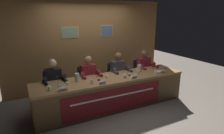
# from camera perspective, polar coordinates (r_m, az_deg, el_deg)

# --- Properties ---
(ground_plane) EXTENTS (12.00, 12.00, 0.00)m
(ground_plane) POSITION_cam_1_polar(r_m,az_deg,el_deg) (4.82, -0.00, -11.50)
(ground_plane) COLOR #70665B
(wall_back_panelled) EXTENTS (4.90, 0.14, 2.60)m
(wall_back_panelled) POSITION_cam_1_polar(r_m,az_deg,el_deg) (5.77, -6.93, 6.52)
(wall_back_panelled) COLOR brown
(wall_back_panelled) RESTS_ON ground_plane
(conference_table) EXTENTS (3.70, 0.85, 0.75)m
(conference_table) POSITION_cam_1_polar(r_m,az_deg,el_deg) (4.51, 0.65, -6.25)
(conference_table) COLOR olive
(conference_table) RESTS_ON ground_plane
(chair_far_left) EXTENTS (0.44, 0.45, 0.90)m
(chair_far_left) POSITION_cam_1_polar(r_m,az_deg,el_deg) (4.82, -17.15, -6.55)
(chair_far_left) COLOR black
(chair_far_left) RESTS_ON ground_plane
(panelist_far_left) EXTENTS (0.51, 0.48, 1.23)m
(panelist_far_left) POSITION_cam_1_polar(r_m,az_deg,el_deg) (4.54, -16.97, -4.16)
(panelist_far_left) COLOR black
(panelist_far_left) RESTS_ON ground_plane
(nameplate_far_left) EXTENTS (0.20, 0.06, 0.08)m
(nameplate_far_left) POSITION_cam_1_polar(r_m,az_deg,el_deg) (3.83, -14.64, -6.44)
(nameplate_far_left) COLOR white
(nameplate_far_left) RESTS_ON conference_table
(juice_glass_far_left) EXTENTS (0.06, 0.06, 0.12)m
(juice_glass_far_left) POSITION_cam_1_polar(r_m,az_deg,el_deg) (3.95, -13.27, -4.96)
(juice_glass_far_left) COLOR white
(juice_glass_far_left) RESTS_ON conference_table
(water_cup_far_left) EXTENTS (0.06, 0.06, 0.08)m
(water_cup_far_left) POSITION_cam_1_polar(r_m,az_deg,el_deg) (3.94, -18.25, -6.17)
(water_cup_far_left) COLOR silver
(water_cup_far_left) RESTS_ON conference_table
(microphone_far_left) EXTENTS (0.06, 0.17, 0.22)m
(microphone_far_left) POSITION_cam_1_polar(r_m,az_deg,el_deg) (4.04, -15.84, -4.86)
(microphone_far_left) COLOR black
(microphone_far_left) RESTS_ON conference_table
(chair_center_left) EXTENTS (0.44, 0.45, 0.90)m
(chair_center_left) POSITION_cam_1_polar(r_m,az_deg,el_deg) (5.01, -7.53, -5.12)
(chair_center_left) COLOR black
(chair_center_left) RESTS_ON ground_plane
(panelist_center_left) EXTENTS (0.51, 0.48, 1.23)m
(panelist_center_left) POSITION_cam_1_polar(r_m,az_deg,el_deg) (4.74, -6.83, -2.75)
(panelist_center_left) COLOR black
(panelist_center_left) RESTS_ON ground_plane
(nameplate_center_left) EXTENTS (0.15, 0.06, 0.08)m
(nameplate_center_left) POSITION_cam_1_polar(r_m,az_deg,el_deg) (4.08, -2.97, -4.62)
(nameplate_center_left) COLOR white
(nameplate_center_left) RESTS_ON conference_table
(juice_glass_center_left) EXTENTS (0.06, 0.06, 0.12)m
(juice_glass_center_left) POSITION_cam_1_polar(r_m,az_deg,el_deg) (4.27, -1.66, -3.02)
(juice_glass_center_left) COLOR white
(juice_glass_center_left) RESTS_ON conference_table
(water_cup_center_left) EXTENTS (0.06, 0.06, 0.08)m
(water_cup_center_left) POSITION_cam_1_polar(r_m,az_deg,el_deg) (4.12, -6.17, -4.51)
(water_cup_center_left) COLOR silver
(water_cup_center_left) RESTS_ON conference_table
(microphone_center_left) EXTENTS (0.06, 0.17, 0.22)m
(microphone_center_left) POSITION_cam_1_polar(r_m,az_deg,el_deg) (4.33, -4.23, -2.94)
(microphone_center_left) COLOR black
(microphone_center_left) RESTS_ON conference_table
(chair_center_right) EXTENTS (0.44, 0.45, 0.90)m
(chair_center_right) POSITION_cam_1_polar(r_m,az_deg,el_deg) (5.33, 1.13, -3.72)
(chair_center_right) COLOR black
(chair_center_right) RESTS_ON ground_plane
(panelist_center_right) EXTENTS (0.51, 0.48, 1.23)m
(panelist_center_right) POSITION_cam_1_polar(r_m,az_deg,el_deg) (5.07, 2.20, -1.42)
(panelist_center_right) COLOR black
(panelist_center_right) RESTS_ON ground_plane
(nameplate_center_right) EXTENTS (0.16, 0.06, 0.08)m
(nameplate_center_right) POSITION_cam_1_polar(r_m,az_deg,el_deg) (4.46, 6.68, -2.94)
(nameplate_center_right) COLOR white
(nameplate_center_right) RESTS_ON conference_table
(juice_glass_center_right) EXTENTS (0.06, 0.06, 0.12)m
(juice_glass_center_right) POSITION_cam_1_polar(r_m,az_deg,el_deg) (4.66, 7.99, -1.56)
(juice_glass_center_right) COLOR white
(juice_glass_center_right) RESTS_ON conference_table
(water_cup_center_right) EXTENTS (0.06, 0.06, 0.08)m
(water_cup_center_right) POSITION_cam_1_polar(r_m,az_deg,el_deg) (4.48, 3.74, -2.81)
(water_cup_center_right) COLOR silver
(water_cup_center_right) RESTS_ON conference_table
(microphone_center_right) EXTENTS (0.06, 0.17, 0.22)m
(microphone_center_right) POSITION_cam_1_polar(r_m,az_deg,el_deg) (4.66, 5.05, -1.61)
(microphone_center_right) COLOR black
(microphone_center_right) RESTS_ON conference_table
(chair_far_right) EXTENTS (0.44, 0.45, 0.90)m
(chair_far_right) POSITION_cam_1_polar(r_m,az_deg,el_deg) (5.75, 8.63, -2.42)
(chair_far_right) COLOR black
(chair_far_right) RESTS_ON ground_plane
(panelist_far_right) EXTENTS (0.51, 0.48, 1.23)m
(panelist_far_right) POSITION_cam_1_polar(r_m,az_deg,el_deg) (5.52, 9.93, -0.24)
(panelist_far_right) COLOR black
(panelist_far_right) RESTS_ON ground_plane
(nameplate_far_right) EXTENTS (0.15, 0.06, 0.08)m
(nameplate_far_right) POSITION_cam_1_polar(r_m,az_deg,el_deg) (4.98, 14.86, -1.38)
(nameplate_far_right) COLOR white
(nameplate_far_right) RESTS_ON conference_table
(juice_glass_far_right) EXTENTS (0.06, 0.06, 0.12)m
(juice_glass_far_right) POSITION_cam_1_polar(r_m,az_deg,el_deg) (5.18, 15.69, -0.28)
(juice_glass_far_right) COLOR white
(juice_glass_far_right) RESTS_ON conference_table
(water_cup_far_right) EXTENTS (0.06, 0.06, 0.08)m
(water_cup_far_right) POSITION_cam_1_polar(r_m,az_deg,el_deg) (4.91, 13.01, -1.54)
(water_cup_far_right) COLOR silver
(water_cup_far_right) RESTS_ON conference_table
(microphone_far_right) EXTENTS (0.06, 0.17, 0.22)m
(microphone_far_right) POSITION_cam_1_polar(r_m,az_deg,el_deg) (5.15, 12.67, -0.28)
(microphone_far_right) COLOR black
(microphone_far_right) RESTS_ON conference_table
(water_pitcher_left_side) EXTENTS (0.15, 0.10, 0.21)m
(water_pitcher_left_side) POSITION_cam_1_polar(r_m,az_deg,el_deg) (4.28, -10.43, -3.12)
(water_pitcher_left_side) COLOR silver
(water_pitcher_left_side) RESTS_ON conference_table
(water_pitcher_right_side) EXTENTS (0.15, 0.10, 0.21)m
(water_pitcher_right_side) POSITION_cam_1_polar(r_m,az_deg,el_deg) (4.97, 8.24, -0.39)
(water_pitcher_right_side) COLOR silver
(water_pitcher_right_side) RESTS_ON conference_table
(document_stack_far_right) EXTENTS (0.22, 0.16, 0.01)m
(document_stack_far_right) POSITION_cam_1_polar(r_m,az_deg,el_deg) (5.12, 13.96, -1.28)
(document_stack_far_right) COLOR white
(document_stack_far_right) RESTS_ON conference_table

